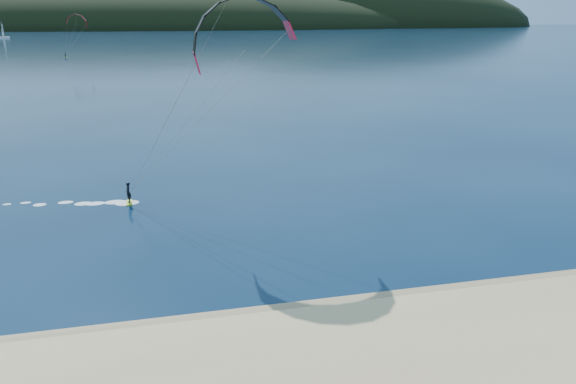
{
  "coord_description": "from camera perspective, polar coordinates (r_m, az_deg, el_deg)",
  "views": [
    {
      "loc": [
        -3.11,
        -18.66,
        14.91
      ],
      "look_at": [
        3.29,
        10.0,
        5.0
      ],
      "focal_mm": 32.53,
      "sensor_mm": 36.0,
      "label": 1
    }
  ],
  "objects": [
    {
      "name": "wet_sand",
      "position": [
        27.69,
        -4.29,
        -13.87
      ],
      "size": [
        220.0,
        2.5,
        0.1
      ],
      "color": "#8D7B52",
      "rests_on": "ground"
    },
    {
      "name": "headland",
      "position": [
        764.09,
        -12.88,
        17.09
      ],
      "size": [
        1200.0,
        310.0,
        140.0
      ],
      "color": "black",
      "rests_on": "ground"
    },
    {
      "name": "sailboat",
      "position": [
        439.84,
        -28.67,
        14.64
      ],
      "size": [
        8.06,
        5.19,
        11.47
      ],
      "color": "white",
      "rests_on": "ground"
    },
    {
      "name": "kitesurfer_far",
      "position": [
        219.01,
        -22.11,
        16.61
      ],
      "size": [
        10.55,
        5.43,
        14.69
      ],
      "color": "#AED318",
      "rests_on": "ground"
    },
    {
      "name": "kitesurfer_near",
      "position": [
        38.9,
        -5.52,
        14.51
      ],
      "size": [
        24.17,
        7.89,
        16.33
      ],
      "color": "#AED318",
      "rests_on": "ground"
    },
    {
      "name": "ground",
      "position": [
        24.08,
        -2.6,
        -19.62
      ],
      "size": [
        1800.0,
        1800.0,
        0.0
      ],
      "primitive_type": "plane",
      "color": "#071B36",
      "rests_on": "ground"
    }
  ]
}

